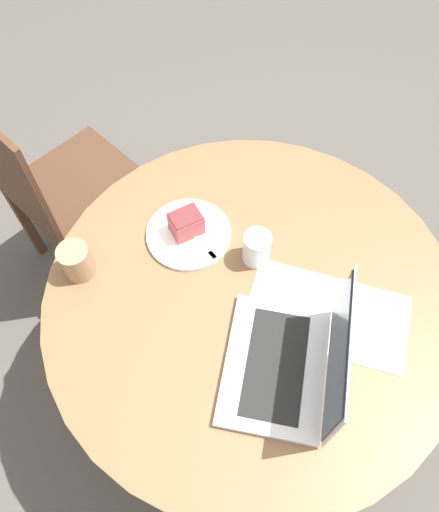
{
  "coord_description": "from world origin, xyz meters",
  "views": [
    {
      "loc": [
        0.11,
        -0.57,
        1.87
      ],
      "look_at": [
        -0.11,
        0.06,
        0.76
      ],
      "focal_mm": 35.0,
      "sensor_mm": 36.0,
      "label": 1
    }
  ],
  "objects": [
    {
      "name": "ground_plane",
      "position": [
        0.0,
        0.0,
        0.0
      ],
      "size": [
        12.0,
        12.0,
        0.0
      ],
      "primitive_type": "plane",
      "color": "#4C4742"
    },
    {
      "name": "dining_table",
      "position": [
        0.0,
        0.0,
        0.59
      ],
      "size": [
        1.08,
        1.08,
        0.72
      ],
      "color": "brown",
      "rests_on": "ground_plane"
    },
    {
      "name": "chair",
      "position": [
        -0.79,
        0.28,
        0.47
      ],
      "size": [
        0.56,
        0.56,
        0.93
      ],
      "rotation": [
        0.0,
        0.0,
        5.85
      ],
      "color": "#472D1E",
      "rests_on": "ground_plane"
    },
    {
      "name": "paper_document",
      "position": [
        0.19,
        0.01,
        0.72
      ],
      "size": [
        0.41,
        0.23,
        0.0
      ],
      "rotation": [
        0.0,
        0.0,
        0.04
      ],
      "color": "white",
      "rests_on": "dining_table"
    },
    {
      "name": "plate",
      "position": [
        -0.22,
        0.12,
        0.72
      ],
      "size": [
        0.23,
        0.23,
        0.01
      ],
      "color": "white",
      "rests_on": "dining_table"
    },
    {
      "name": "cake_slice",
      "position": [
        -0.23,
        0.12,
        0.77
      ],
      "size": [
        0.1,
        0.11,
        0.07
      ],
      "rotation": [
        0.0,
        0.0,
        3.98
      ],
      "color": "#B74C51",
      "rests_on": "plate"
    },
    {
      "name": "fork",
      "position": [
        -0.18,
        0.1,
        0.73
      ],
      "size": [
        0.16,
        0.11,
        0.0
      ],
      "rotation": [
        0.0,
        0.0,
        5.73
      ],
      "color": "silver",
      "rests_on": "plate"
    },
    {
      "name": "coffee_glass",
      "position": [
        -0.45,
        -0.08,
        0.77
      ],
      "size": [
        0.08,
        0.08,
        0.1
      ],
      "color": "#997556",
      "rests_on": "dining_table"
    },
    {
      "name": "water_glass",
      "position": [
        -0.03,
        0.11,
        0.77
      ],
      "size": [
        0.07,
        0.07,
        0.1
      ],
      "color": "silver",
      "rests_on": "dining_table"
    },
    {
      "name": "laptop",
      "position": [
        0.14,
        -0.16,
        0.76
      ],
      "size": [
        0.29,
        0.36,
        0.25
      ],
      "rotation": [
        0.0,
        0.0,
        8.0
      ],
      "color": "silver",
      "rests_on": "dining_table"
    }
  ]
}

